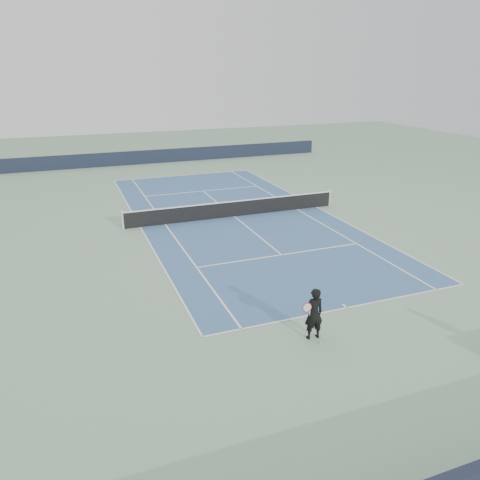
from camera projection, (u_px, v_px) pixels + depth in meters
name	position (u px, v px, depth m)	size (l,w,h in m)	color
ground	(234.00, 217.00, 27.43)	(80.00, 80.00, 0.00)	gray
court_surface	(234.00, 217.00, 27.43)	(10.97, 23.77, 0.01)	#3A5C89
tennis_net	(234.00, 208.00, 27.25)	(12.90, 0.10, 1.07)	silver
windscreen_far	(167.00, 156.00, 42.89)	(30.00, 0.25, 1.20)	black
tennis_player	(314.00, 314.00, 14.86)	(0.79, 0.50, 1.76)	black
tennis_ball	(320.00, 343.00, 14.81)	(0.07, 0.07, 0.07)	yellow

